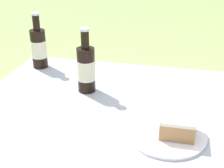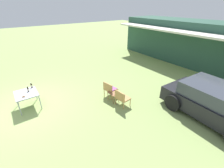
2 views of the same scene
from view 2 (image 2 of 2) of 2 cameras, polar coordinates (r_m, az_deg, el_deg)
ground_plane at (r=7.83m, az=-28.70°, el=-7.54°), size 60.00×60.00×0.00m
cabin_building at (r=13.68m, az=26.42°, el=14.53°), size 10.41×4.41×3.07m
parked_car at (r=7.25m, az=34.44°, el=-5.84°), size 3.96×2.28×1.35m
wicker_chair_cushioned at (r=7.38m, az=-0.78°, el=-1.75°), size 0.66×0.57×0.78m
wicker_chair_plain at (r=6.72m, az=3.75°, el=-5.06°), size 0.62×0.52×0.78m
garden_side_table at (r=7.10m, az=0.48°, el=-3.76°), size 0.50×0.37×0.42m
patio_table at (r=7.51m, az=-29.84°, el=-3.44°), size 0.99×0.88×0.71m
cake_on_plate at (r=7.26m, az=-30.66°, el=-3.99°), size 0.25×0.25×0.07m
cola_bottle_near at (r=7.54m, az=-29.35°, el=-1.80°), size 0.07×0.07×0.26m
cola_bottle_far at (r=7.81m, az=-28.33°, el=-0.54°), size 0.07×0.07×0.26m
fork at (r=7.32m, az=-30.67°, el=-3.93°), size 0.16×0.06×0.01m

